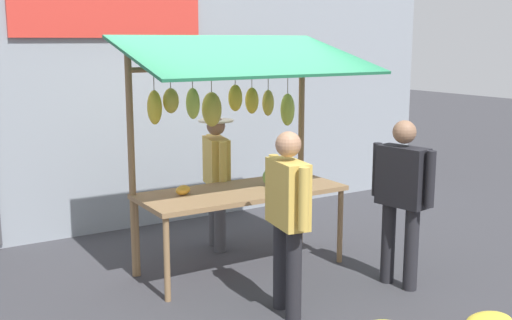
# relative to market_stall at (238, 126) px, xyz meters

# --- Properties ---
(ground_plane) EXTENTS (40.00, 40.00, 0.00)m
(ground_plane) POSITION_rel_market_stall_xyz_m (-0.00, 0.05, -1.55)
(ground_plane) COLOR #38383D
(street_backdrop) EXTENTS (9.00, 0.30, 3.40)m
(street_backdrop) POSITION_rel_market_stall_xyz_m (0.07, -2.15, 0.14)
(street_backdrop) COLOR #8C939E
(street_backdrop) RESTS_ON ground
(market_stall) EXTENTS (2.50, 1.46, 2.50)m
(market_stall) POSITION_rel_market_stall_xyz_m (0.00, 0.00, 0.00)
(market_stall) COLOR olive
(market_stall) RESTS_ON ground
(vendor_with_sunhat) EXTENTS (0.41, 0.66, 1.57)m
(vendor_with_sunhat) POSITION_rel_market_stall_xyz_m (-0.11, -0.70, -0.63)
(vendor_with_sunhat) COLOR #4C4C51
(vendor_with_sunhat) RESTS_ON ground
(shopper_with_ponytail) EXTENTS (0.30, 0.70, 1.67)m
(shopper_with_ponytail) POSITION_rel_market_stall_xyz_m (0.23, 1.26, -0.58)
(shopper_with_ponytail) COLOR #232328
(shopper_with_ponytail) RESTS_ON ground
(shopper_in_grey_tee) EXTENTS (0.31, 0.70, 1.68)m
(shopper_in_grey_tee) POSITION_rel_market_stall_xyz_m (-1.11, 1.30, -0.58)
(shopper_in_grey_tee) COLOR #232328
(shopper_in_grey_tee) RESTS_ON ground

